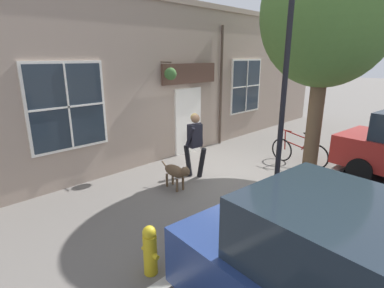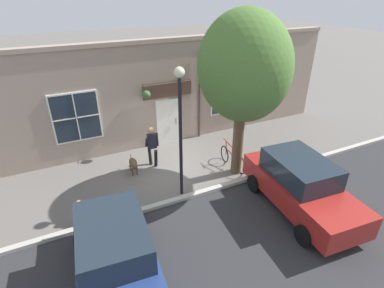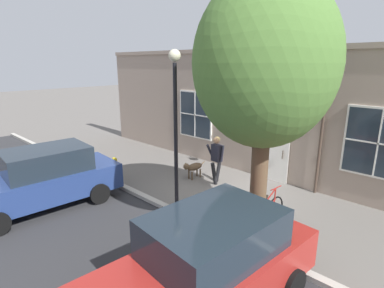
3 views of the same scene
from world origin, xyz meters
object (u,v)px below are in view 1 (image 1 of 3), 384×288
(pedestrian_walking, at_px, (195,139))
(leaning_bicycle, at_px, (299,151))
(fire_hydrant, at_px, (150,249))
(dog_on_leash, at_px, (176,172))
(street_tree_by_curb, at_px, (328,15))
(street_lamp, at_px, (287,62))

(pedestrian_walking, bearing_deg, leaning_bicycle, 62.66)
(fire_hydrant, bearing_deg, leaning_bicycle, 96.39)
(dog_on_leash, bearing_deg, pedestrian_walking, 105.91)
(dog_on_leash, bearing_deg, street_tree_by_curb, 65.56)
(pedestrian_walking, xyz_separation_m, street_tree_by_curb, (1.89, 2.73, 3.02))
(dog_on_leash, height_order, street_lamp, street_lamp)
(dog_on_leash, height_order, street_tree_by_curb, street_tree_by_curb)
(leaning_bicycle, xyz_separation_m, street_lamp, (0.74, -2.56, 2.57))
(street_lamp, bearing_deg, street_tree_by_curb, 97.46)
(dog_on_leash, relative_size, fire_hydrant, 1.41)
(street_tree_by_curb, relative_size, leaning_bicycle, 3.44)
(pedestrian_walking, relative_size, leaning_bicycle, 0.97)
(dog_on_leash, distance_m, fire_hydrant, 2.91)
(pedestrian_walking, height_order, dog_on_leash, pedestrian_walking)
(leaning_bicycle, xyz_separation_m, fire_hydrant, (0.66, -5.93, 0.02))
(street_tree_by_curb, height_order, street_lamp, street_tree_by_curb)
(street_lamp, bearing_deg, leaning_bicycle, 106.05)
(pedestrian_walking, xyz_separation_m, fire_hydrant, (2.13, -3.08, -0.62))
(street_lamp, bearing_deg, dog_on_leash, -149.47)
(leaning_bicycle, bearing_deg, pedestrian_walking, -117.34)
(leaning_bicycle, relative_size, street_lamp, 0.39)
(dog_on_leash, xyz_separation_m, street_lamp, (1.96, 1.16, 2.51))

